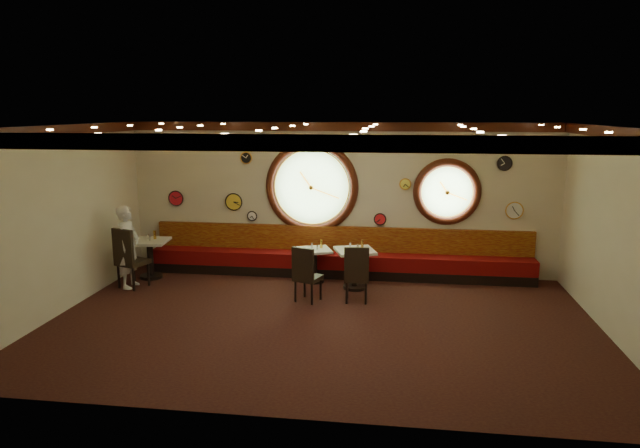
{
  "coord_description": "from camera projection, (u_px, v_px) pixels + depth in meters",
  "views": [
    {
      "loc": [
        1.19,
        -8.82,
        3.45
      ],
      "look_at": [
        -0.13,
        0.8,
        1.5
      ],
      "focal_mm": 32.0,
      "sensor_mm": 36.0,
      "label": 1
    }
  ],
  "objects": [
    {
      "name": "wall_clock_2",
      "position": [
        380.0,
        219.0,
        11.93
      ],
      "size": [
        0.24,
        0.03,
        0.24
      ],
      "primitive_type": "cylinder",
      "rotation": [
        1.57,
        0.0,
        0.0
      ],
      "color": "red",
      "rests_on": "wall_back"
    },
    {
      "name": "porthole_right_ring",
      "position": [
        447.0,
        192.0,
        11.62
      ],
      "size": [
        1.09,
        0.03,
        1.09
      ],
      "primitive_type": "torus",
      "rotation": [
        1.57,
        0.0,
        0.0
      ],
      "color": "gold",
      "rests_on": "wall_back"
    },
    {
      "name": "ceiling",
      "position": [
        321.0,
        126.0,
        8.77
      ],
      "size": [
        9.0,
        6.0,
        0.02
      ],
      "primitive_type": "cube",
      "color": "gold",
      "rests_on": "wall_back"
    },
    {
      "name": "condiment_b_salt",
      "position": [
        312.0,
        245.0,
        11.58
      ],
      "size": [
        0.04,
        0.04,
        0.11
      ],
      "primitive_type": "cylinder",
      "color": "silver",
      "rests_on": "table_b"
    },
    {
      "name": "porthole_right_frame",
      "position": [
        447.0,
        192.0,
        11.65
      ],
      "size": [
        1.38,
        0.18,
        1.38
      ],
      "primitive_type": "torus",
      "rotation": [
        1.57,
        0.0,
        0.0
      ],
      "color": "#39140A",
      "rests_on": "wall_back"
    },
    {
      "name": "wall_right",
      "position": [
        620.0,
        236.0,
        8.49
      ],
      "size": [
        0.02,
        6.0,
        3.2
      ],
      "primitive_type": "cube",
      "color": "beige",
      "rests_on": "floor"
    },
    {
      "name": "condiment_a_salt",
      "position": [
        148.0,
        237.0,
        11.83
      ],
      "size": [
        0.04,
        0.04,
        0.11
      ],
      "primitive_type": "cylinder",
      "color": "silver",
      "rests_on": "table_a"
    },
    {
      "name": "porthole_right_glass",
      "position": [
        447.0,
        192.0,
        11.66
      ],
      "size": [
        1.1,
        0.02,
        1.1
      ],
      "primitive_type": "cylinder",
      "rotation": [
        1.57,
        0.0,
        0.0
      ],
      "color": "#85B36B",
      "rests_on": "wall_back"
    },
    {
      "name": "porthole_left_glass",
      "position": [
        312.0,
        187.0,
        12.03
      ],
      "size": [
        1.66,
        0.02,
        1.66
      ],
      "primitive_type": "cylinder",
      "rotation": [
        1.57,
        0.0,
        0.0
      ],
      "color": "#85B36B",
      "rests_on": "wall_back"
    },
    {
      "name": "porthole_left_ring",
      "position": [
        312.0,
        187.0,
        11.98
      ],
      "size": [
        1.61,
        0.03,
        1.61
      ],
      "primitive_type": "torus",
      "rotation": [
        1.57,
        0.0,
        0.0
      ],
      "color": "gold",
      "rests_on": "wall_back"
    },
    {
      "name": "wall_clock_5",
      "position": [
        246.0,
        158.0,
        12.06
      ],
      "size": [
        0.24,
        0.03,
        0.24
      ],
      "primitive_type": "cylinder",
      "rotation": [
        1.57,
        0.0,
        0.0
      ],
      "color": "black",
      "rests_on": "wall_back"
    },
    {
      "name": "floor",
      "position": [
        321.0,
        323.0,
        9.4
      ],
      "size": [
        9.0,
        6.0,
        0.0
      ],
      "primitive_type": "cube",
      "color": "black",
      "rests_on": "ground"
    },
    {
      "name": "condiment_c_bottle",
      "position": [
        362.0,
        244.0,
        11.14
      ],
      "size": [
        0.05,
        0.05,
        0.17
      ],
      "primitive_type": "cylinder",
      "color": "orange",
      "rests_on": "table_c"
    },
    {
      "name": "wall_left",
      "position": [
        59.0,
        221.0,
        9.68
      ],
      "size": [
        0.02,
        6.0,
        3.2
      ],
      "primitive_type": "cube",
      "color": "beige",
      "rests_on": "floor"
    },
    {
      "name": "wall_back",
      "position": [
        340.0,
        199.0,
        12.0
      ],
      "size": [
        9.0,
        0.02,
        3.2
      ],
      "primitive_type": "cube",
      "color": "beige",
      "rests_on": "floor"
    },
    {
      "name": "chair_a",
      "position": [
        128.0,
        254.0,
        11.08
      ],
      "size": [
        0.65,
        0.65,
        0.75
      ],
      "rotation": [
        0.0,
        0.0,
        -0.36
      ],
      "color": "black",
      "rests_on": "floor"
    },
    {
      "name": "wall_front",
      "position": [
        284.0,
        284.0,
        6.17
      ],
      "size": [
        9.0,
        0.02,
        3.2
      ],
      "primitive_type": "cube",
      "color": "beige",
      "rests_on": "floor"
    },
    {
      "name": "condiment_a_pepper",
      "position": [
        150.0,
        239.0,
        11.7
      ],
      "size": [
        0.03,
        0.03,
        0.09
      ],
      "primitive_type": "cylinder",
      "color": "silver",
      "rests_on": "table_a"
    },
    {
      "name": "wall_clock_0",
      "position": [
        252.0,
        216.0,
        12.29
      ],
      "size": [
        0.2,
        0.03,
        0.2
      ],
      "primitive_type": "cylinder",
      "rotation": [
        1.57,
        0.0,
        0.0
      ],
      "color": "white",
      "rests_on": "wall_back"
    },
    {
      "name": "condiment_c_pepper",
      "position": [
        358.0,
        247.0,
        11.0
      ],
      "size": [
        0.04,
        0.04,
        0.11
      ],
      "primitive_type": "cylinder",
      "color": "silver",
      "rests_on": "table_c"
    },
    {
      "name": "wall_clock_1",
      "position": [
        176.0,
        198.0,
        12.45
      ],
      "size": [
        0.32,
        0.03,
        0.32
      ],
      "primitive_type": "cylinder",
      "rotation": [
        1.57,
        0.0,
        0.0
      ],
      "color": "red",
      "rests_on": "wall_back"
    },
    {
      "name": "banquette_seat",
      "position": [
        338.0,
        260.0,
        11.97
      ],
      "size": [
        8.0,
        0.55,
        0.3
      ],
      "primitive_type": "cube",
      "color": "#5C0709",
      "rests_on": "banquette_base"
    },
    {
      "name": "molding_right",
      "position": [
        627.0,
        134.0,
        8.2
      ],
      "size": [
        0.1,
        6.0,
        0.18
      ],
      "primitive_type": "cube",
      "color": "#39140A",
      "rests_on": "wall_back"
    },
    {
      "name": "table_c",
      "position": [
        355.0,
        264.0,
        11.11
      ],
      "size": [
        0.91,
        0.91,
        0.79
      ],
      "color": "black",
      "rests_on": "floor"
    },
    {
      "name": "table_a",
      "position": [
        150.0,
        254.0,
        11.82
      ],
      "size": [
        0.8,
        0.8,
        0.81
      ],
      "color": "black",
      "rests_on": "floor"
    },
    {
      "name": "porthole_left_frame",
      "position": [
        312.0,
        187.0,
        12.01
      ],
      "size": [
        1.98,
        0.18,
        1.98
      ],
      "primitive_type": "torus",
      "rotation": [
        1.57,
        0.0,
        0.0
      ],
      "color": "#39140A",
      "rests_on": "wall_back"
    },
    {
      "name": "molding_front",
      "position": [
        283.0,
        143.0,
        5.92
      ],
      "size": [
        9.0,
        0.1,
        0.18
      ],
      "primitive_type": "cube",
      "color": "#39140A",
      "rests_on": "wall_back"
    },
    {
      "name": "banquette_base",
      "position": [
        338.0,
        271.0,
        12.02
      ],
      "size": [
        8.0,
        0.55,
        0.2
      ],
      "primitive_type": "cube",
      "color": "black",
      "rests_on": "floor"
    },
    {
      "name": "wall_clock_4",
      "position": [
        234.0,
        202.0,
        12.29
      ],
      "size": [
        0.36,
        0.03,
        0.36
      ],
      "primitive_type": "cylinder",
      "rotation": [
        1.57,
        0.0,
        0.0
      ],
      "color": "yellow",
      "rests_on": "wall_back"
    },
    {
      "name": "table_b",
      "position": [
        314.0,
        261.0,
        11.55
      ],
      "size": [
        0.81,
        0.81,
        0.69
      ],
      "color": "black",
      "rests_on": "floor"
    },
    {
      "name": "condiment_b_pepper",
      "position": [
        317.0,
        247.0,
        11.44
      ],
      "size": [
        0.03,
        0.03,
        0.09
      ],
      "primitive_type": "cylinder",
      "color": "#B8B8BD",
      "rests_on": "table_b"
    },
    {
      "name": "condiment_b_bottle",
      "position": [
        321.0,
        244.0,
        11.58
      ],
      "size": [
        0.05,
        0.05,
        0.17
      ],
      "primitive_type": "cylinder",
      "color": "gold",
      "rests_on": "table_b"
    },
    {
      "name": "waiter",
      "position": [
        128.0,
        247.0,
        11.15
      ],
      "size": [
        0.4,
        0.6,
        1.64
      ],
      "primitive_type": "imported",
      "rotation": [
        0.0,
        0.0,
        1.58
      ],
      "color": "white",
      "rests_on": "floor"
    },
    {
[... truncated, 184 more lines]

